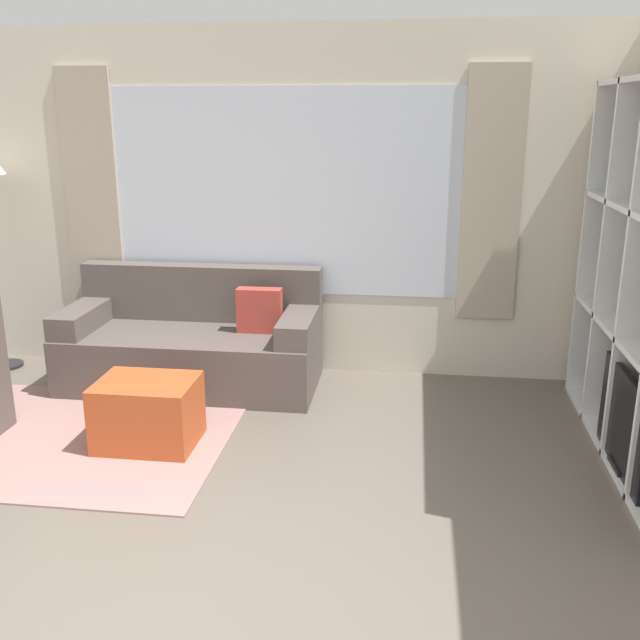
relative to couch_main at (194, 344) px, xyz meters
The scene contains 5 objects.
ground_plane 2.84m from the couch_main, 76.57° to the right, with size 16.00×16.00×0.00m, color #665B51.
wall_back 1.31m from the couch_main, 35.51° to the left, with size 6.33×0.11×2.70m.
area_rug 1.24m from the couch_main, 115.33° to the right, with size 2.06×1.65×0.01m, color gray.
couch_main is the anchor object (origin of this frame).
ottoman 1.10m from the couch_main, 88.45° to the right, with size 0.62×0.48×0.44m.
Camera 1 is at (1.01, -2.35, 2.07)m, focal length 40.00 mm.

